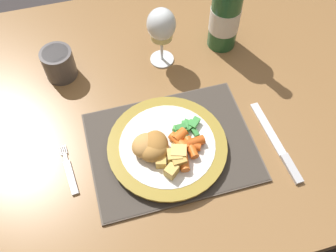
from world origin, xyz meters
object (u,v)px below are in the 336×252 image
dinner_plate (167,146)px  wine_glass (163,27)px  dining_table (175,119)px  table_knife (279,148)px  drinking_cup (59,63)px  fork (70,173)px  bottle (226,10)px

dinner_plate → wine_glass: wine_glass is taller
wine_glass → dining_table: bearing=-92.2°
dining_table → table_knife: 0.28m
dining_table → drinking_cup: drinking_cup is taller
table_knife → drinking_cup: bearing=141.6°
wine_glass → table_knife: bearing=-61.6°
fork → drinking_cup: drinking_cup is taller
dining_table → dinner_plate: 0.19m
fork → wine_glass: 0.39m
table_knife → dinner_plate: bearing=165.4°
fork → drinking_cup: size_ratio=1.60×
bottle → drinking_cup: (-0.42, 0.00, -0.07)m
dining_table → dinner_plate: bearing=-112.9°
table_knife → drinking_cup: size_ratio=2.84×
bottle → dinner_plate: bearing=-128.9°
dining_table → fork: (-0.27, -0.14, 0.10)m
fork → drinking_cup: (0.02, 0.28, 0.04)m
dinner_plate → fork: bearing=179.9°
table_knife → wine_glass: wine_glass is taller
dining_table → wine_glass: (0.00, 0.12, 0.20)m
wine_glass → drinking_cup: wine_glass is taller
wine_glass → drinking_cup: size_ratio=2.08×
bottle → drinking_cup: bottle is taller
dinner_plate → bottle: bearing=51.1°
dining_table → dinner_plate: dinner_plate is taller
dinner_plate → wine_glass: (0.06, 0.26, 0.09)m
drinking_cup → dinner_plate: bearing=-55.2°
table_knife → bottle: 0.35m
dinner_plate → bottle: bottle is taller
wine_glass → dinner_plate: bearing=-103.5°
dining_table → bottle: (0.16, 0.14, 0.20)m
fork → bottle: size_ratio=0.40×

